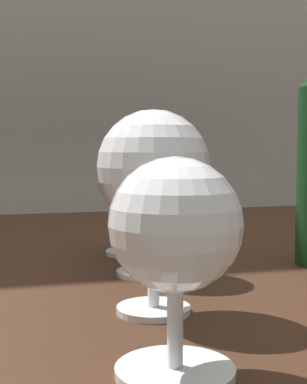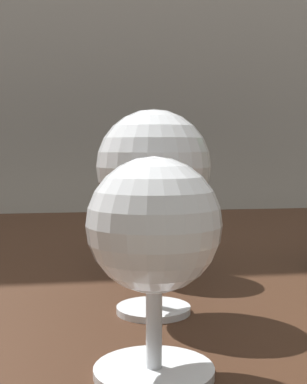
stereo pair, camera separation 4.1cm
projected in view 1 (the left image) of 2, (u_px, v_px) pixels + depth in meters
dining_table at (148, 339)px, 0.65m from camera, size 1.15×0.89×0.75m
wine_glass_pinot at (175, 233)px, 0.30m from camera, size 0.07×0.07×0.12m
wine_glass_chardonnay at (153, 170)px, 0.41m from camera, size 0.09×0.09×0.15m
wine_glass_cabernet at (146, 185)px, 0.54m from camera, size 0.09×0.09×0.13m
wine_glass_white at (130, 178)px, 0.64m from camera, size 0.08×0.08×0.13m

